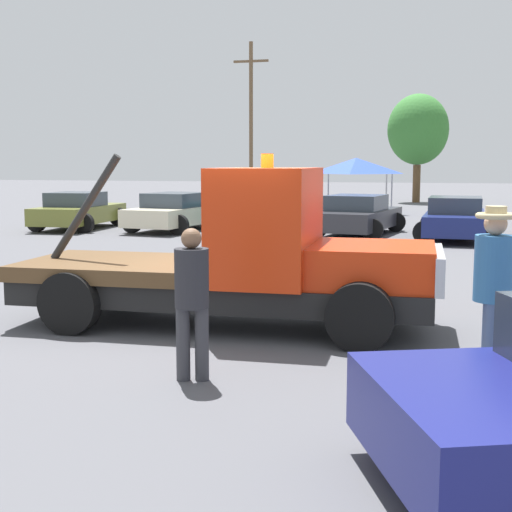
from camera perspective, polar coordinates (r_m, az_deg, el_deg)
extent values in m
plane|color=#545459|center=(10.53, -2.64, -5.58)|extent=(160.00, 160.00, 0.00)
cube|color=black|center=(10.43, -2.66, -2.76)|extent=(6.05, 2.08, 0.35)
cube|color=red|center=(10.00, 9.31, -0.68)|extent=(1.74, 1.81, 0.55)
cube|color=silver|center=(9.99, 14.39, -0.98)|extent=(0.19, 1.85, 0.50)
cube|color=red|center=(10.14, 0.90, 2.53)|extent=(1.39, 2.10, 1.60)
cube|color=brown|center=(10.87, -10.28, -0.93)|extent=(3.07, 2.17, 0.22)
cylinder|color=black|center=(11.06, -13.50, 3.75)|extent=(1.19, 0.17, 1.63)
cylinder|color=orange|center=(10.11, 0.91, 7.63)|extent=(0.18, 0.18, 0.20)
cylinder|color=black|center=(11.05, 9.14, -2.72)|extent=(0.88, 0.26, 0.88)
cylinder|color=black|center=(9.14, 8.31, -4.84)|extent=(0.88, 0.26, 0.88)
cylinder|color=black|center=(11.99, -10.38, -1.95)|extent=(0.88, 0.26, 0.88)
cylinder|color=black|center=(10.26, -14.69, -3.66)|extent=(0.88, 0.26, 0.88)
cylinder|color=black|center=(6.26, 14.58, -11.73)|extent=(0.68, 0.22, 0.68)
cylinder|color=#475B84|center=(8.28, 18.17, -6.36)|extent=(0.17, 0.17, 0.90)
cylinder|color=#475B84|center=(8.06, 18.33, -6.74)|extent=(0.17, 0.17, 0.90)
cylinder|color=teal|center=(8.02, 18.48, -0.95)|extent=(0.41, 0.41, 0.71)
sphere|color=tan|center=(7.97, 18.62, 2.46)|extent=(0.24, 0.24, 0.24)
torus|color=tan|center=(7.96, 18.65, 3.07)|extent=(0.43, 0.43, 0.06)
cylinder|color=tan|center=(7.96, 18.66, 3.42)|extent=(0.22, 0.22, 0.11)
cylinder|color=#38383D|center=(7.89, -5.85, -7.01)|extent=(0.15, 0.15, 0.81)
cylinder|color=#38383D|center=(7.87, -4.35, -7.02)|extent=(0.15, 0.15, 0.81)
cylinder|color=#28282D|center=(7.73, -5.17, -1.77)|extent=(0.37, 0.37, 0.64)
sphere|color=brown|center=(7.68, -5.20, 1.42)|extent=(0.22, 0.22, 0.22)
cube|color=olive|center=(26.76, -13.97, 3.28)|extent=(2.09, 4.37, 0.60)
cube|color=#333D47|center=(26.53, -14.21, 4.43)|extent=(1.75, 1.88, 0.50)
cylinder|color=black|center=(28.47, -14.28, 3.11)|extent=(0.68, 0.22, 0.68)
cylinder|color=black|center=(27.71, -10.96, 3.09)|extent=(0.68, 0.22, 0.68)
cylinder|color=black|center=(25.91, -17.16, 2.60)|extent=(0.68, 0.22, 0.68)
cylinder|color=black|center=(25.08, -13.59, 2.58)|extent=(0.68, 0.22, 0.68)
cube|color=beige|center=(25.65, -6.23, 3.29)|extent=(2.50, 5.05, 0.60)
cube|color=#333D47|center=(25.40, -6.51, 4.49)|extent=(1.92, 2.23, 0.50)
cylinder|color=black|center=(27.53, -6.23, 3.16)|extent=(0.68, 0.22, 0.68)
cylinder|color=black|center=(26.72, -2.82, 3.06)|extent=(0.68, 0.22, 0.68)
cylinder|color=black|center=(24.70, -9.90, 2.60)|extent=(0.68, 0.22, 0.68)
cylinder|color=black|center=(23.79, -6.21, 2.49)|extent=(0.68, 0.22, 0.68)
cube|color=#196670|center=(25.13, 0.54, 3.25)|extent=(1.90, 4.66, 0.60)
cube|color=#333D47|center=(24.88, 0.41, 4.47)|extent=(1.63, 1.97, 0.50)
cylinder|color=black|center=(26.88, -0.47, 3.10)|extent=(0.68, 0.22, 0.68)
cylinder|color=black|center=(26.50, 3.14, 3.02)|extent=(0.68, 0.22, 0.68)
cylinder|color=black|center=(23.85, -2.36, 2.54)|extent=(0.68, 0.22, 0.68)
cylinder|color=black|center=(23.43, 1.69, 2.45)|extent=(0.68, 0.22, 0.68)
cube|color=#2D2D33|center=(23.94, 8.17, 2.96)|extent=(2.60, 4.81, 0.60)
cube|color=#333D47|center=(23.68, 8.04, 4.25)|extent=(1.95, 2.16, 0.50)
cylinder|color=black|center=(25.69, 7.19, 2.84)|extent=(0.68, 0.22, 0.68)
cylinder|color=black|center=(25.23, 11.12, 2.67)|extent=(0.68, 0.22, 0.68)
cylinder|color=black|center=(22.75, 4.89, 2.28)|extent=(0.68, 0.22, 0.68)
cylinder|color=black|center=(22.22, 9.29, 2.09)|extent=(0.68, 0.22, 0.68)
cube|color=navy|center=(23.26, 15.63, 2.64)|extent=(1.90, 4.81, 0.60)
cube|color=#333D47|center=(22.99, 15.67, 3.96)|extent=(1.61, 2.04, 0.50)
cylinder|color=black|center=(24.92, 13.76, 2.54)|extent=(0.68, 0.22, 0.68)
cylinder|color=black|center=(24.90, 17.63, 2.40)|extent=(0.68, 0.22, 0.68)
cylinder|color=black|center=(21.70, 13.31, 1.86)|extent=(0.68, 0.22, 0.68)
cylinder|color=black|center=(21.67, 17.75, 1.70)|extent=(0.68, 0.22, 0.68)
cylinder|color=#9E9EA3|center=(32.75, 4.90, 4.91)|extent=(0.07, 0.07, 1.89)
cylinder|color=#9E9EA3|center=(32.34, 10.38, 4.78)|extent=(0.07, 0.07, 1.89)
cylinder|color=#9E9EA3|center=(35.82, 5.80, 5.11)|extent=(0.07, 0.07, 1.89)
cylinder|color=#9E9EA3|center=(35.45, 10.81, 4.99)|extent=(0.07, 0.07, 1.89)
pyramid|color=#2D4CB7|center=(34.02, 8.01, 7.17)|extent=(3.12, 3.12, 0.74)
cylinder|color=brown|center=(44.64, 12.71, 5.67)|extent=(0.46, 0.46, 2.28)
ellipsoid|color=#387A33|center=(44.66, 12.83, 9.85)|extent=(3.65, 3.65, 4.24)
cylinder|color=brown|center=(44.90, -0.40, 10.63)|extent=(0.24, 0.24, 9.76)
cube|color=brown|center=(45.26, -0.41, 15.32)|extent=(2.20, 0.14, 0.14)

